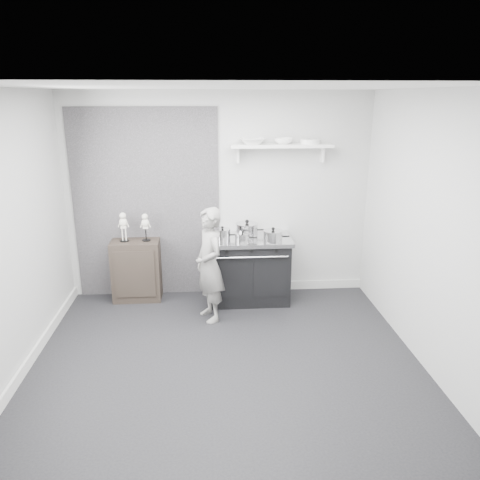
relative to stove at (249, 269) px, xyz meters
name	(u,v)px	position (x,y,z in m)	size (l,w,h in m)	color
ground	(225,359)	(-0.38, -1.48, -0.44)	(4.00, 4.00, 0.00)	black
room_shell	(214,202)	(-0.47, -1.33, 1.20)	(4.02, 3.62, 2.71)	#B8B8B6
wall_shelf	(281,147)	(0.42, 0.20, 1.57)	(1.30, 0.26, 0.24)	white
stove	(249,269)	(0.00, 0.00, 0.00)	(1.08, 0.67, 0.87)	black
side_cabinet	(137,270)	(-1.49, 0.13, -0.03)	(0.63, 0.37, 0.81)	black
child	(210,265)	(-0.52, -0.52, 0.26)	(0.51, 0.33, 1.39)	gray
pot_front_left	(223,234)	(-0.35, -0.07, 0.50)	(0.29, 0.20, 0.18)	silver
pot_back_left	(247,229)	(-0.02, 0.10, 0.51)	(0.38, 0.29, 0.22)	silver
pot_front_right	(273,236)	(0.28, -0.19, 0.50)	(0.33, 0.25, 0.19)	silver
pot_front_center	(243,237)	(-0.10, -0.16, 0.49)	(0.28, 0.20, 0.15)	silver
skeleton_full	(123,225)	(-1.62, 0.13, 0.60)	(0.12, 0.08, 0.44)	silver
skeleton_torso	(145,225)	(-1.34, 0.13, 0.59)	(0.12, 0.08, 0.42)	silver
bowl_large	(253,141)	(0.05, 0.19, 1.64)	(0.32, 0.32, 0.08)	white
bowl_small	(283,141)	(0.44, 0.19, 1.64)	(0.24, 0.24, 0.07)	white
plate_stack	(310,141)	(0.78, 0.19, 1.63)	(0.25, 0.25, 0.06)	white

